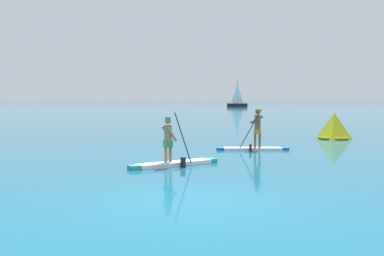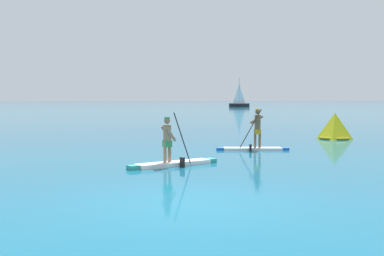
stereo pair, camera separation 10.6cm
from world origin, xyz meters
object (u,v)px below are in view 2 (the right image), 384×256
Objects in this scene: race_marker_buoy at (335,127)px; sailboat_right_horizon at (239,103)px; paddleboarder_mid_center at (172,156)px; paddleboarder_far_right at (254,140)px.

race_marker_buoy is 77.28m from sailboat_right_horizon.
race_marker_buoy is at bearing -90.58° from sailboat_right_horizon.
paddleboarder_mid_center reaches higher than paddleboarder_far_right.
sailboat_right_horizon is (26.46, 83.84, 0.50)m from paddleboarder_mid_center.
paddleboarder_far_right is 0.50× the size of sailboat_right_horizon.
paddleboarder_mid_center reaches higher than race_marker_buoy.
sailboat_right_horizon reaches higher than race_marker_buoy.
race_marker_buoy is 0.30× the size of sailboat_right_horizon.
race_marker_buoy is at bearing -134.17° from paddleboarder_far_right.
paddleboarder_mid_center is 5.78m from paddleboarder_far_right.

